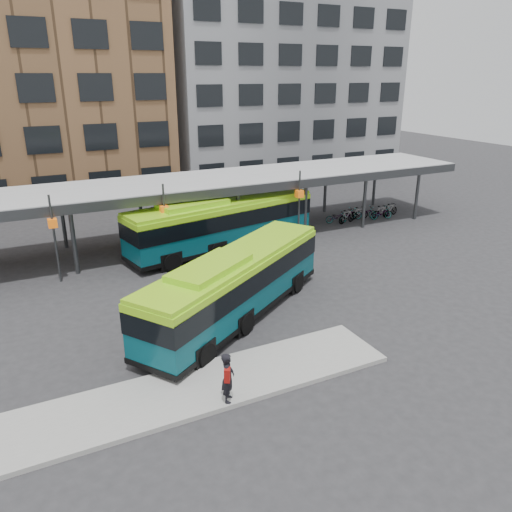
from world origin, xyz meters
The scene contains 8 objects.
ground centered at (0.00, 0.00, 0.00)m, with size 120.00×120.00×0.00m, color #28282B.
boarding_island centered at (-5.50, -3.00, 0.09)m, with size 14.00×3.00×0.18m, color gray.
canopy centered at (-0.06, 12.87, 3.91)m, with size 40.00×6.53×4.80m.
building_grey centered at (16.00, 32.00, 10.00)m, with size 24.00×14.00×20.00m, color slate.
bus_front centered at (-2.23, 1.60, 1.70)m, with size 11.30×8.61×3.27m.
bus_rear centered at (0.90, 10.61, 1.81)m, with size 12.86×5.02×3.47m.
pedestrian centered at (-5.15, -4.21, 1.09)m, with size 0.69×0.78×1.80m.
bike_rack centered at (13.30, 12.10, 0.49)m, with size 6.73×1.80×1.04m.
Camera 1 is at (-10.67, -17.35, 10.64)m, focal length 35.00 mm.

